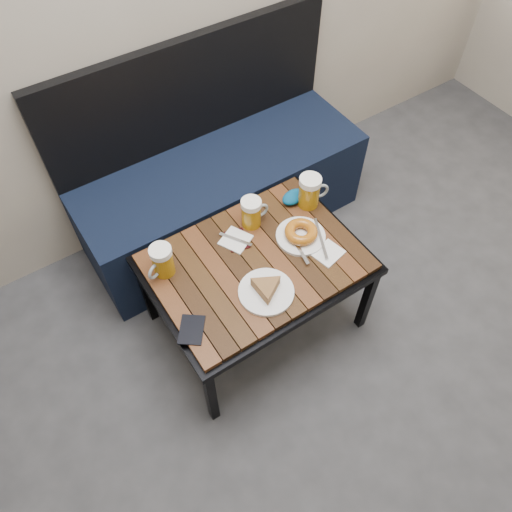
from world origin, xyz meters
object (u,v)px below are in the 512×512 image
cafe_table (256,267)px  beer_mug_left (162,261)px  beer_mug_right (310,191)px  plate_pie (266,289)px  passport_navy (192,330)px  bench (219,186)px  knit_pouch (293,197)px  plate_bagel (301,234)px  passport_burgundy (237,240)px  beer_mug_centre (252,212)px

cafe_table → beer_mug_left: bearing=155.2°
beer_mug_right → plate_pie: bearing=-130.2°
cafe_table → passport_navy: passport_navy is taller
bench → cafe_table: bench is taller
cafe_table → plate_pie: 0.17m
beer_mug_right → passport_navy: 0.76m
beer_mug_left → knit_pouch: (0.63, 0.03, -0.04)m
beer_mug_right → plate_pie: 0.49m
plate_pie → plate_bagel: (0.27, 0.14, -0.00)m
plate_pie → passport_burgundy: bearing=81.3°
passport_burgundy → knit_pouch: 0.32m
beer_mug_right → cafe_table: bearing=-144.5°
beer_mug_left → plate_pie: beer_mug_left is taller
plate_bagel → passport_navy: bearing=-167.5°
cafe_table → beer_mug_left: 0.37m
plate_bagel → knit_pouch: size_ratio=2.33×
beer_mug_right → bench: bearing=125.7°
beer_mug_left → beer_mug_centre: 0.41m
beer_mug_centre → plate_bagel: size_ratio=0.52×
beer_mug_right → passport_burgundy: bearing=-164.2°
beer_mug_centre → knit_pouch: (0.22, 0.01, -0.04)m
plate_pie → plate_bagel: 0.30m
beer_mug_left → beer_mug_centre: (0.41, 0.02, -0.00)m
passport_navy → bench: bearing=91.0°
plate_pie → plate_bagel: size_ratio=0.82×
passport_burgundy → plate_bagel: bearing=-14.7°
beer_mug_left → passport_burgundy: bearing=152.4°
bench → plate_pie: size_ratio=6.67×
beer_mug_centre → plate_pie: bearing=-111.4°
cafe_table → beer_mug_right: size_ratio=5.64×
bench → knit_pouch: bearing=-73.2°
beer_mug_left → knit_pouch: beer_mug_left is taller
beer_mug_left → plate_bagel: 0.56m
plate_bagel → passport_burgundy: plate_bagel is taller
plate_pie → knit_pouch: size_ratio=1.91×
beer_mug_right → plate_bagel: beer_mug_right is taller
beer_mug_centre → passport_burgundy: (-0.10, -0.04, -0.06)m
beer_mug_right → knit_pouch: bearing=149.0°
cafe_table → plate_pie: bearing=-109.2°
plate_pie → passport_navy: 0.31m
beer_mug_centre → passport_burgundy: bearing=-154.5°
bench → passport_burgundy: bench is taller
bench → beer_mug_left: 0.73m
plate_bagel → passport_navy: 0.59m
passport_burgundy → bench: bearing=83.8°
beer_mug_right → passport_burgundy: 0.37m
passport_navy → knit_pouch: 0.73m
plate_bagel → beer_mug_centre: bearing=126.0°
plate_bagel → beer_mug_left: bearing=164.2°
beer_mug_left → beer_mug_right: (0.68, -0.02, 0.01)m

